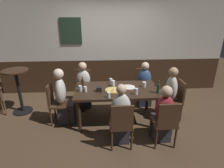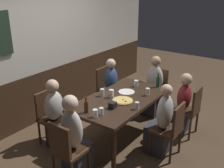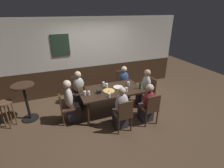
{
  "view_description": "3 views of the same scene",
  "coord_description": "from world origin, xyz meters",
  "views": [
    {
      "loc": [
        -0.33,
        -3.49,
        2.26
      ],
      "look_at": [
        -0.11,
        -0.04,
        0.87
      ],
      "focal_mm": 29.28,
      "sensor_mm": 36.0,
      "label": 1
    },
    {
      "loc": [
        -3.35,
        -2.21,
        2.54
      ],
      "look_at": [
        -0.21,
        0.04,
        1.04
      ],
      "focal_mm": 43.23,
      "sensor_mm": 36.0,
      "label": 2
    },
    {
      "loc": [
        -1.47,
        -3.89,
        2.8
      ],
      "look_at": [
        0.02,
        -0.06,
        0.94
      ],
      "focal_mm": 26.38,
      "sensor_mm": 36.0,
      "label": 3
    }
  ],
  "objects": [
    {
      "name": "beer_glass_tall",
      "position": [
        0.6,
        0.08,
        0.79
      ],
      "size": [
        0.08,
        0.08,
        0.11
      ],
      "color": "silver",
      "rests_on": "dining_table"
    },
    {
      "name": "bar_stool",
      "position": [
        -2.67,
        0.34,
        0.56
      ],
      "size": [
        0.34,
        0.34,
        0.72
      ],
      "color": "brown",
      "rests_on": "ground_plane"
    },
    {
      "name": "chair_mid_near",
      "position": [
        0.0,
        -0.89,
        0.5
      ],
      "size": [
        0.4,
        0.4,
        0.88
      ],
      "color": "#422B1C",
      "rests_on": "ground_plane"
    },
    {
      "name": "chair_right_near",
      "position": [
        0.77,
        -0.89,
        0.5
      ],
      "size": [
        0.4,
        0.4,
        0.88
      ],
      "color": "#422B1C",
      "rests_on": "ground_plane"
    },
    {
      "name": "pint_glass_amber",
      "position": [
        -0.11,
        0.31,
        0.8
      ],
      "size": [
        0.07,
        0.07,
        0.12
      ],
      "color": "silver",
      "rests_on": "dining_table"
    },
    {
      "name": "chair_head_west",
      "position": [
        -1.29,
        0.0,
        0.5
      ],
      "size": [
        0.4,
        0.4,
        0.88
      ],
      "color": "#422B1C",
      "rests_on": "ground_plane"
    },
    {
      "name": "person_left_far",
      "position": [
        -0.77,
        0.72,
        0.48
      ],
      "size": [
        0.34,
        0.37,
        1.13
      ],
      "color": "#2D2D38",
      "rests_on": "ground_plane"
    },
    {
      "name": "beer_bottle_brown",
      "position": [
        -0.72,
        0.13,
        0.84
      ],
      "size": [
        0.06,
        0.06,
        0.24
      ],
      "color": "#42230F",
      "rests_on": "dining_table"
    },
    {
      "name": "condiment_caddy",
      "position": [
        -0.37,
        -0.09,
        0.79
      ],
      "size": [
        0.11,
        0.09,
        0.09
      ],
      "primitive_type": "cube",
      "color": "black",
      "rests_on": "dining_table"
    },
    {
      "name": "ground_plane",
      "position": [
        0.0,
        0.0,
        0.0
      ],
      "size": [
        12.0,
        12.0,
        0.0
      ],
      "primitive_type": "plane",
      "color": "#4C3826"
    },
    {
      "name": "plate_white_large",
      "position": [
        0.26,
        0.07,
        0.75
      ],
      "size": [
        0.28,
        0.28,
        0.01
      ],
      "primitive_type": "cylinder",
      "color": "white",
      "rests_on": "dining_table"
    },
    {
      "name": "wall_back",
      "position": [
        -0.01,
        1.65,
        1.3
      ],
      "size": [
        6.4,
        0.13,
        2.6
      ],
      "color": "#3D2819",
      "rests_on": "ground_plane"
    },
    {
      "name": "tumbler_short",
      "position": [
        0.35,
        -0.29,
        0.8
      ],
      "size": [
        0.07,
        0.07,
        0.13
      ],
      "color": "silver",
      "rests_on": "dining_table"
    },
    {
      "name": "chair_left_far",
      "position": [
        -0.77,
        0.89,
        0.5
      ],
      "size": [
        0.4,
        0.4,
        0.88
      ],
      "color": "#422B1C",
      "rests_on": "ground_plane"
    },
    {
      "name": "dining_table",
      "position": [
        0.0,
        0.0,
        0.66
      ],
      "size": [
        1.74,
        0.94,
        0.74
      ],
      "color": "black",
      "rests_on": "ground_plane"
    },
    {
      "name": "beer_bottle_green",
      "position": [
        0.8,
        -0.25,
        0.84
      ],
      "size": [
        0.06,
        0.06,
        0.26
      ],
      "color": "#194723",
      "rests_on": "dining_table"
    },
    {
      "name": "pint_glass_pale",
      "position": [
        -0.19,
        -0.4,
        0.79
      ],
      "size": [
        0.06,
        0.06,
        0.11
      ],
      "color": "silver",
      "rests_on": "dining_table"
    },
    {
      "name": "chair_right_far",
      "position": [
        0.77,
        0.89,
        0.5
      ],
      "size": [
        0.4,
        0.4,
        0.88
      ],
      "color": "#422B1C",
      "rests_on": "ground_plane"
    },
    {
      "name": "person_mid_near",
      "position": [
        0.0,
        -0.72,
        0.48
      ],
      "size": [
        0.34,
        0.37,
        1.15
      ],
      "color": "#2D2D38",
      "rests_on": "ground_plane"
    },
    {
      "name": "person_right_far",
      "position": [
        0.77,
        0.72,
        0.46
      ],
      "size": [
        0.34,
        0.37,
        1.1
      ],
      "color": "#2D2D38",
      "rests_on": "ground_plane"
    },
    {
      "name": "tumbler_water",
      "position": [
        -0.65,
        -0.09,
        0.79
      ],
      "size": [
        0.06,
        0.06,
        0.11
      ],
      "color": "silver",
      "rests_on": "dining_table"
    },
    {
      "name": "pint_glass_stout",
      "position": [
        -0.07,
        0.16,
        0.8
      ],
      "size": [
        0.08,
        0.08,
        0.13
      ],
      "color": "silver",
      "rests_on": "dining_table"
    },
    {
      "name": "person_head_west",
      "position": [
        -1.13,
        0.0,
        0.51
      ],
      "size": [
        0.37,
        0.34,
        1.2
      ],
      "color": "#2D2D38",
      "rests_on": "ground_plane"
    },
    {
      "name": "pizza",
      "position": [
        -0.09,
        -0.08,
        0.75
      ],
      "size": [
        0.33,
        0.33,
        0.03
      ],
      "color": "tan",
      "rests_on": "dining_table"
    },
    {
      "name": "beer_glass_half",
      "position": [
        -0.75,
        -0.06,
        0.79
      ],
      "size": [
        0.07,
        0.07,
        0.12
      ],
      "color": "silver",
      "rests_on": "dining_table"
    },
    {
      "name": "person_right_near",
      "position": [
        0.77,
        -0.72,
        0.47
      ],
      "size": [
        0.34,
        0.37,
        1.11
      ],
      "color": "#2D2D38",
      "rests_on": "ground_plane"
    },
    {
      "name": "person_head_east",
      "position": [
        1.13,
        0.0,
        0.5
      ],
      "size": [
        0.37,
        0.34,
        1.19
      ],
      "color": "#2D2D38",
      "rests_on": "ground_plane"
    },
    {
      "name": "chair_head_east",
      "position": [
        1.29,
        0.0,
        0.5
      ],
      "size": [
        0.4,
        0.4,
        0.88
      ],
      "color": "#422B1C",
      "rests_on": "ground_plane"
    },
    {
      "name": "side_bar_table",
      "position": [
        -2.22,
        0.49,
        0.62
      ],
      "size": [
        0.56,
        0.56,
        1.05
      ],
      "color": "black",
      "rests_on": "ground_plane"
    }
  ]
}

